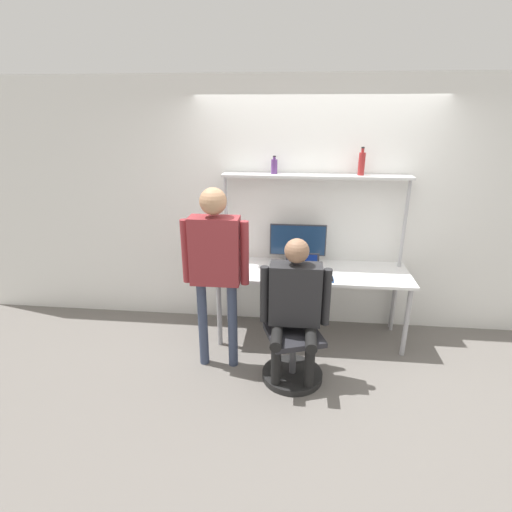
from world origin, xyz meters
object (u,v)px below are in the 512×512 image
(monitor, at_px, (298,242))
(laptop, at_px, (302,269))
(person_seated, at_px, (295,300))
(bottle_purple, at_px, (274,166))
(cell_phone, at_px, (330,279))
(person_standing, at_px, (215,256))
(bottle_red, at_px, (362,163))
(office_chair, at_px, (292,348))

(monitor, xyz_separation_m, laptop, (0.05, -0.32, -0.19))
(person_seated, bearing_deg, bottle_purple, 104.63)
(person_seated, bearing_deg, cell_phone, 58.21)
(monitor, relative_size, cell_phone, 4.00)
(cell_phone, height_order, person_standing, person_standing)
(person_standing, bearing_deg, bottle_purple, 60.61)
(cell_phone, xyz_separation_m, bottle_red, (0.27, 0.43, 1.08))
(cell_phone, xyz_separation_m, office_chair, (-0.35, -0.50, -0.49))
(laptop, height_order, office_chair, laptop)
(laptop, xyz_separation_m, person_seated, (-0.06, -0.64, -0.03))
(office_chair, bearing_deg, cell_phone, 55.01)
(office_chair, relative_size, person_standing, 0.53)
(cell_phone, relative_size, person_standing, 0.09)
(bottle_purple, height_order, bottle_red, bottle_red)
(monitor, height_order, bottle_purple, bottle_purple)
(monitor, distance_m, person_seated, 0.98)
(monitor, relative_size, bottle_red, 2.18)
(monitor, bearing_deg, person_seated, -90.66)
(laptop, distance_m, cell_phone, 0.30)
(monitor, height_order, person_seated, person_seated)
(office_chair, bearing_deg, person_seated, -73.44)
(cell_phone, distance_m, person_standing, 1.19)
(bottle_purple, bearing_deg, monitor, -5.25)
(laptop, bearing_deg, office_chair, -97.18)
(monitor, xyz_separation_m, person_standing, (-0.73, -0.80, 0.10))
(monitor, xyz_separation_m, cell_phone, (0.33, -0.41, -0.24))
(cell_phone, xyz_separation_m, person_standing, (-1.06, -0.40, 0.35))
(laptop, distance_m, office_chair, 0.81)
(cell_phone, xyz_separation_m, person_seated, (-0.34, -0.55, 0.02))
(laptop, xyz_separation_m, person_standing, (-0.79, -0.49, 0.29))
(bottle_purple, distance_m, bottle_red, 0.87)
(laptop, height_order, person_seated, person_seated)
(monitor, xyz_separation_m, bottle_red, (0.60, 0.02, 0.83))
(cell_phone, distance_m, person_seated, 0.65)
(bottle_purple, bearing_deg, person_seated, -75.37)
(cell_phone, bearing_deg, laptop, 161.59)
(office_chair, distance_m, person_seated, 0.52)
(laptop, bearing_deg, bottle_purple, 133.04)
(office_chair, distance_m, bottle_red, 1.93)
(laptop, relative_size, bottle_purple, 1.88)
(person_standing, relative_size, bottle_purple, 9.66)
(cell_phone, distance_m, office_chair, 0.79)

